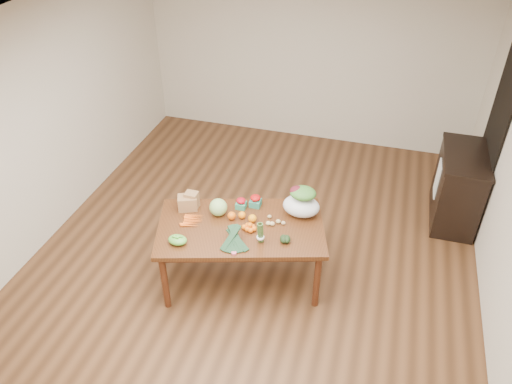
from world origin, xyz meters
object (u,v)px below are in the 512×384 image
(paper_bag, at_px, (187,201))
(salad_bag, at_px, (301,203))
(cabinet, at_px, (458,187))
(asparagus_bundle, at_px, (260,233))
(mandarin_cluster, at_px, (250,226))
(kale_bunch, at_px, (234,241))
(cabbage, at_px, (218,207))
(dining_table, at_px, (241,253))

(paper_bag, xyz_separation_m, salad_bag, (1.19, 0.24, 0.06))
(cabinet, bearing_deg, asparagus_bundle, -135.19)
(mandarin_cluster, relative_size, salad_bag, 0.46)
(mandarin_cluster, height_order, kale_bunch, kale_bunch)
(cabinet, bearing_deg, paper_bag, -149.99)
(asparagus_bundle, distance_m, salad_bag, 0.62)
(cabinet, bearing_deg, cabbage, -146.59)
(paper_bag, relative_size, mandarin_cluster, 1.49)
(cabbage, xyz_separation_m, salad_bag, (0.83, 0.25, 0.06))
(asparagus_bundle, xyz_separation_m, salad_bag, (0.29, 0.55, 0.03))
(dining_table, relative_size, mandarin_cluster, 9.45)
(mandarin_cluster, height_order, asparagus_bundle, asparagus_bundle)
(asparagus_bundle, relative_size, salad_bag, 0.64)
(dining_table, height_order, kale_bunch, kale_bunch)
(cabbage, bearing_deg, asparagus_bundle, -29.13)
(kale_bunch, relative_size, salad_bag, 1.02)
(dining_table, distance_m, paper_bag, 0.80)
(mandarin_cluster, bearing_deg, asparagus_bundle, -45.47)
(paper_bag, bearing_deg, mandarin_cluster, -11.53)
(cabinet, distance_m, mandarin_cluster, 2.83)
(cabbage, xyz_separation_m, asparagus_bundle, (0.55, -0.30, 0.03))
(kale_bunch, bearing_deg, asparagus_bundle, 14.19)
(cabinet, distance_m, asparagus_bundle, 2.83)
(mandarin_cluster, xyz_separation_m, asparagus_bundle, (0.16, -0.16, 0.08))
(cabbage, distance_m, mandarin_cluster, 0.42)
(asparagus_bundle, bearing_deg, mandarin_cluster, 117.80)
(dining_table, distance_m, kale_bunch, 0.56)
(dining_table, height_order, mandarin_cluster, mandarin_cluster)
(kale_bunch, height_order, salad_bag, salad_bag)
(cabinet, height_order, asparagus_bundle, asparagus_bundle)
(cabbage, distance_m, kale_bunch, 0.54)
(cabinet, height_order, salad_bag, salad_bag)
(cabbage, height_order, salad_bag, salad_bag)
(dining_table, height_order, paper_bag, paper_bag)
(kale_bunch, bearing_deg, paper_bag, 129.57)
(mandarin_cluster, distance_m, asparagus_bundle, 0.24)
(kale_bunch, bearing_deg, salad_bag, 36.28)
(mandarin_cluster, bearing_deg, dining_table, 165.93)
(dining_table, xyz_separation_m, cabbage, (-0.28, 0.12, 0.47))
(paper_bag, bearing_deg, kale_bunch, -33.70)
(mandarin_cluster, bearing_deg, salad_bag, 41.29)
(dining_table, bearing_deg, cabbage, 140.52)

